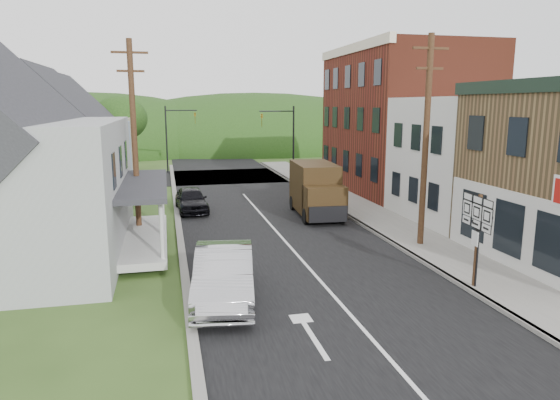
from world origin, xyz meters
TOP-DOWN VIEW (x-y plane):
  - ground at (0.00, 0.00)m, footprint 120.00×120.00m
  - road at (0.00, 10.00)m, footprint 9.00×90.00m
  - cross_road at (0.00, 27.00)m, footprint 60.00×9.00m
  - sidewalk_right at (5.90, 8.00)m, footprint 2.80×55.00m
  - curb_right at (4.55, 8.00)m, footprint 0.20×55.00m
  - curb_left at (-4.65, 8.00)m, footprint 0.30×55.00m
  - storefront_white at (11.30, 7.50)m, footprint 8.00×7.00m
  - storefront_red at (11.30, 17.00)m, footprint 8.00×12.00m
  - house_blue at (-11.00, 17.00)m, footprint 7.14×8.16m
  - house_cream at (-11.50, 26.00)m, footprint 7.14×8.16m
  - utility_pole_right at (5.60, 3.50)m, footprint 1.60×0.26m
  - utility_pole_left at (-6.50, 8.00)m, footprint 1.60×0.26m
  - traffic_signal_right at (4.30, 23.50)m, footprint 2.87×0.20m
  - traffic_signal_left at (-4.30, 30.50)m, footprint 2.87×0.20m
  - tree_left_d at (-9.00, 32.00)m, footprint 4.80×4.80m
  - forested_ridge at (0.00, 55.00)m, footprint 90.00×30.00m
  - silver_sedan at (-3.50, -0.69)m, footprint 2.48×5.34m
  - dark_sedan at (-3.80, 13.04)m, footprint 1.92×4.22m
  - delivery_van at (2.91, 10.36)m, footprint 2.45×5.34m
  - route_sign_cluster at (4.76, -1.64)m, footprint 0.23×1.78m
  - warning_sign at (4.78, -1.72)m, footprint 0.12×0.70m

SIDE VIEW (x-z plane):
  - ground at x=0.00m, z-range 0.00..0.00m
  - road at x=0.00m, z-range -0.01..0.01m
  - cross_road at x=0.00m, z-range -0.01..0.01m
  - forested_ridge at x=0.00m, z-range -8.00..8.00m
  - curb_left at x=-4.65m, z-range 0.00..0.12m
  - sidewalk_right at x=5.90m, z-range 0.00..0.15m
  - curb_right at x=4.55m, z-range 0.00..0.15m
  - dark_sedan at x=-3.80m, z-range 0.00..1.41m
  - silver_sedan at x=-3.50m, z-range 0.00..1.70m
  - delivery_van at x=2.91m, z-range 0.02..2.94m
  - warning_sign at x=4.78m, z-range 0.50..3.03m
  - route_sign_cluster at x=4.76m, z-range 0.61..3.73m
  - storefront_white at x=11.30m, z-range 0.00..6.50m
  - house_blue at x=-11.00m, z-range 0.05..7.33m
  - house_cream at x=-11.50m, z-range 0.05..7.33m
  - traffic_signal_right at x=4.30m, z-range 0.76..6.76m
  - traffic_signal_left at x=-4.30m, z-range 0.76..6.76m
  - utility_pole_right at x=5.60m, z-range 0.16..9.16m
  - utility_pole_left at x=-6.50m, z-range 0.16..9.16m
  - tree_left_d at x=-9.00m, z-range 1.41..8.35m
  - storefront_red at x=11.30m, z-range 0.00..10.00m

